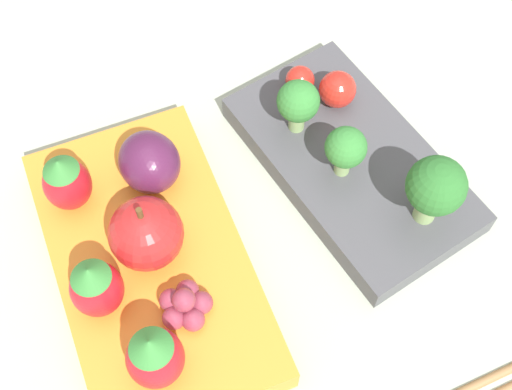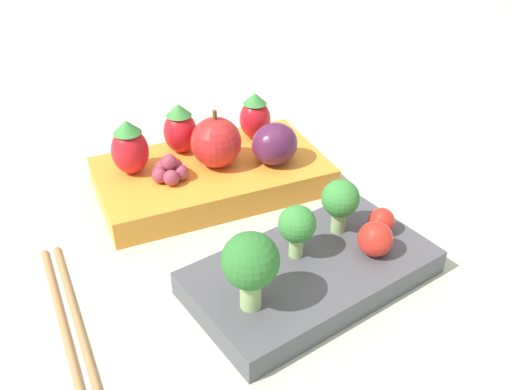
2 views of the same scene
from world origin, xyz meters
name	(u,v)px [view 2 (image 2 of 2)]	position (x,y,z in m)	size (l,w,h in m)	color
ground_plane	(247,236)	(0.00, 0.00, 0.00)	(4.00, 4.00, 0.00)	#ADB7A3
bento_box_savoury	(311,272)	(-0.01, 0.08, 0.01)	(0.19, 0.11, 0.02)	#4C4C51
bento_box_fruit	(212,176)	(-0.01, -0.08, 0.01)	(0.23, 0.15, 0.03)	orange
broccoli_floret_0	(340,200)	(-0.05, 0.05, 0.05)	(0.03, 0.03, 0.05)	#93B770
broccoli_floret_1	(250,263)	(0.05, 0.09, 0.06)	(0.04, 0.04, 0.06)	#93B770
broccoli_floret_2	(297,226)	(-0.01, 0.06, 0.05)	(0.03, 0.03, 0.04)	#93B770
cherry_tomato_0	(381,221)	(-0.08, 0.08, 0.03)	(0.02, 0.02, 0.02)	red
cherry_tomato_1	(375,239)	(-0.06, 0.09, 0.03)	(0.03, 0.03, 0.03)	red
apple	(216,142)	(-0.02, -0.08, 0.05)	(0.05, 0.05, 0.06)	red
strawberry_0	(255,116)	(-0.08, -0.11, 0.05)	(0.03, 0.03, 0.05)	red
strawberry_1	(130,148)	(0.06, -0.11, 0.05)	(0.03, 0.03, 0.05)	red
strawberry_2	(180,129)	(0.00, -0.12, 0.05)	(0.03, 0.03, 0.05)	red
plum	(275,144)	(-0.07, -0.06, 0.05)	(0.04, 0.04, 0.04)	#511E42
grape_cluster	(170,170)	(0.03, -0.08, 0.04)	(0.03, 0.03, 0.03)	#93384C
chopsticks_pair	(74,335)	(0.16, 0.03, 0.00)	(0.04, 0.21, 0.01)	#A37547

